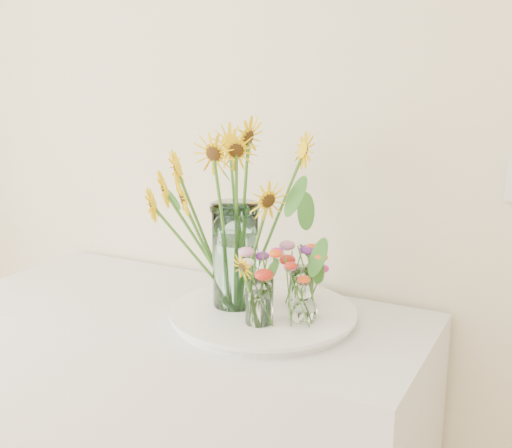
% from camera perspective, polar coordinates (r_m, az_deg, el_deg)
% --- Properties ---
extents(counter, '(1.40, 0.60, 0.90)m').
position_cam_1_polar(counter, '(2.12, -5.68, -18.78)').
color(counter, white).
rests_on(counter, ground_plane).
extents(tray, '(0.49, 0.49, 0.02)m').
position_cam_1_polar(tray, '(1.81, 0.66, -8.14)').
color(tray, white).
rests_on(tray, counter).
extents(mason_jar, '(0.14, 0.14, 0.30)m').
position_cam_1_polar(mason_jar, '(1.79, -1.85, -2.81)').
color(mason_jar, '#BBF8F2').
rests_on(mason_jar, tray).
extents(sunflower_bouquet, '(0.84, 0.84, 0.53)m').
position_cam_1_polar(sunflower_bouquet, '(1.76, -1.88, 0.73)').
color(sunflower_bouquet, yellow).
rests_on(sunflower_bouquet, tray).
extents(small_vase_a, '(0.08, 0.08, 0.13)m').
position_cam_1_polar(small_vase_a, '(1.69, 0.30, -6.94)').
color(small_vase_a, white).
rests_on(small_vase_a, tray).
extents(wildflower_posy_a, '(0.18, 0.18, 0.22)m').
position_cam_1_polar(wildflower_posy_a, '(1.67, 0.30, -5.50)').
color(wildflower_posy_a, '#F94D15').
rests_on(wildflower_posy_a, tray).
extents(small_vase_b, '(0.09, 0.09, 0.11)m').
position_cam_1_polar(small_vase_b, '(1.71, 4.20, -6.91)').
color(small_vase_b, white).
rests_on(small_vase_b, tray).
extents(wildflower_posy_b, '(0.22, 0.22, 0.20)m').
position_cam_1_polar(wildflower_posy_b, '(1.70, 4.23, -5.49)').
color(wildflower_posy_b, '#F94D15').
rests_on(wildflower_posy_b, tray).
extents(small_vase_c, '(0.07, 0.07, 0.11)m').
position_cam_1_polar(small_vase_c, '(1.83, 4.12, -5.58)').
color(small_vase_c, white).
rests_on(small_vase_c, tray).
extents(wildflower_posy_c, '(0.19, 0.19, 0.20)m').
position_cam_1_polar(wildflower_posy_c, '(1.81, 4.15, -4.24)').
color(wildflower_posy_c, '#F94D15').
rests_on(wildflower_posy_c, tray).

